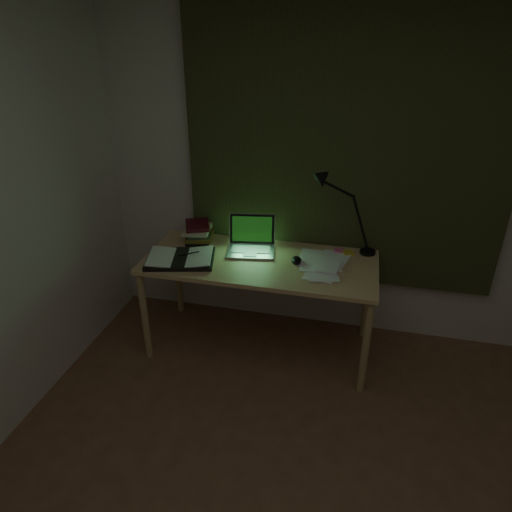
{
  "coord_description": "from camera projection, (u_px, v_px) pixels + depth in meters",
  "views": [
    {
      "loc": [
        0.12,
        -1.14,
        2.18
      ],
      "look_at": [
        -0.49,
        1.45,
        0.82
      ],
      "focal_mm": 32.0,
      "sensor_mm": 36.0,
      "label": 1
    }
  ],
  "objects": [
    {
      "name": "wall_back",
      "position": [
        343.0,
        174.0,
        3.17
      ],
      "size": [
        3.5,
        0.0,
        2.5
      ],
      "primitive_type": "cube",
      "color": "silver",
      "rests_on": "ground"
    },
    {
      "name": "sticky_pink",
      "position": [
        339.0,
        251.0,
        3.25
      ],
      "size": [
        0.07,
        0.07,
        0.02
      ],
      "primitive_type": "cube",
      "rotation": [
        0.0,
        0.0,
        0.03
      ],
      "color": "pink",
      "rests_on": "desk"
    },
    {
      "name": "book_stack",
      "position": [
        198.0,
        232.0,
        3.38
      ],
      "size": [
        0.23,
        0.26,
        0.15
      ],
      "primitive_type": null,
      "rotation": [
        0.0,
        0.0,
        0.22
      ],
      "color": "white",
      "rests_on": "desk"
    },
    {
      "name": "desk_lamp",
      "position": [
        372.0,
        214.0,
        3.1
      ],
      "size": [
        0.41,
        0.32,
        0.6
      ],
      "primitive_type": null,
      "rotation": [
        0.0,
        0.0,
        -0.04
      ],
      "color": "black",
      "rests_on": "desk"
    },
    {
      "name": "laptop",
      "position": [
        251.0,
        237.0,
        3.19
      ],
      "size": [
        0.39,
        0.42,
        0.24
      ],
      "primitive_type": null,
      "rotation": [
        0.0,
        0.0,
        0.16
      ],
      "color": "silver",
      "rests_on": "desk"
    },
    {
      "name": "open_textbook",
      "position": [
        180.0,
        258.0,
        3.12
      ],
      "size": [
        0.52,
        0.42,
        0.04
      ],
      "primitive_type": null,
      "rotation": [
        0.0,
        0.0,
        0.24
      ],
      "color": "white",
      "rests_on": "desk"
    },
    {
      "name": "loose_papers",
      "position": [
        322.0,
        265.0,
        3.06
      ],
      "size": [
        0.32,
        0.34,
        0.02
      ],
      "primitive_type": null,
      "rotation": [
        0.0,
        0.0,
        0.01
      ],
      "color": "white",
      "rests_on": "desk"
    },
    {
      "name": "curtain",
      "position": [
        345.0,
        146.0,
        3.05
      ],
      "size": [
        2.2,
        0.06,
        2.0
      ],
      "primitive_type": "cube",
      "color": "#2A3118",
      "rests_on": "wall_back"
    },
    {
      "name": "desk",
      "position": [
        260.0,
        305.0,
        3.3
      ],
      "size": [
        1.6,
        0.7,
        0.73
      ],
      "primitive_type": null,
      "color": "tan",
      "rests_on": "floor"
    },
    {
      "name": "sticky_yellow",
      "position": [
        348.0,
        253.0,
        3.22
      ],
      "size": [
        0.1,
        0.1,
        0.02
      ],
      "primitive_type": "cube",
      "rotation": [
        0.0,
        0.0,
        0.38
      ],
      "color": "gold",
      "rests_on": "desk"
    },
    {
      "name": "mouse",
      "position": [
        296.0,
        260.0,
        3.1
      ],
      "size": [
        0.08,
        0.11,
        0.04
      ],
      "primitive_type": "ellipsoid",
      "rotation": [
        0.0,
        0.0,
        0.11
      ],
      "color": "black",
      "rests_on": "desk"
    }
  ]
}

